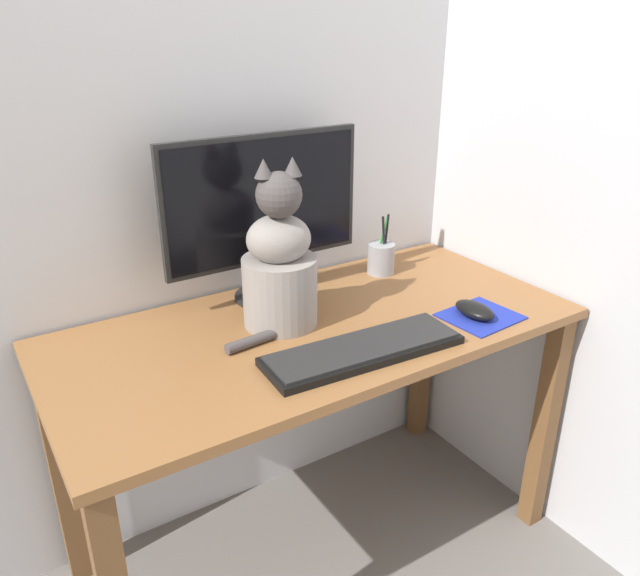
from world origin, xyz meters
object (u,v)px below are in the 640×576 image
computer_mouse_right (474,310)px  keyboard (363,349)px  monitor (264,209)px  cat (279,266)px  pen_cup (381,258)px

computer_mouse_right → keyboard: bearing=179.9°
monitor → cat: bearing=-105.6°
monitor → computer_mouse_right: (0.37, -0.38, -0.22)m
cat → monitor: bearing=88.8°
monitor → keyboard: 0.45m
computer_mouse_right → pen_cup: 0.36m
keyboard → pen_cup: size_ratio=2.64×
monitor → keyboard: bearing=-84.5°
computer_mouse_right → cat: bearing=151.2°
keyboard → pen_cup: 0.48m
pen_cup → keyboard: bearing=-132.1°
cat → pen_cup: (0.40, 0.13, -0.10)m
keyboard → cat: (-0.08, 0.23, 0.14)m
monitor → cat: size_ratio=1.32×
monitor → computer_mouse_right: size_ratio=4.69×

